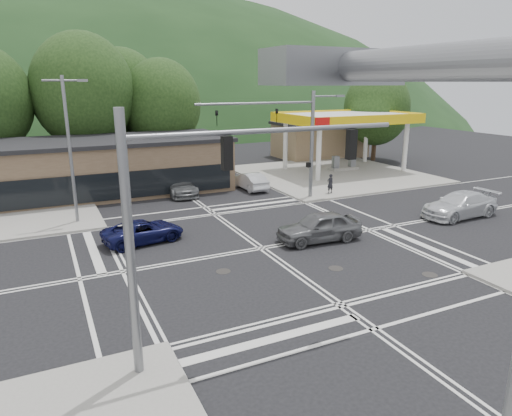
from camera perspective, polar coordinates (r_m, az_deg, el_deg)
name	(u,v)px	position (r m, az deg, el deg)	size (l,w,h in m)	color
ground	(262,248)	(24.57, 0.70, -5.05)	(120.00, 120.00, 0.00)	black
sidewalk_ne	(333,174)	(44.46, 9.55, 4.22)	(16.00, 16.00, 0.15)	gray
gas_station_canopy	(346,120)	(45.74, 11.19, 10.74)	(12.32, 8.34, 5.75)	silver
convenience_store	(320,140)	(55.12, 7.96, 8.37)	(10.00, 6.00, 3.80)	#846B4F
commercial_row	(73,170)	(38.27, -21.94, 4.42)	(24.00, 8.00, 4.00)	brown
hill_north	(85,121)	(111.42, -20.57, 10.13)	(252.00, 126.00, 140.00)	#1C3819
tree_n_b	(83,91)	(44.83, -20.79, 13.48)	(9.00, 9.00, 12.98)	#382619
tree_n_c	(161,105)	(46.05, -11.75, 12.55)	(7.60, 7.60, 10.87)	#382619
tree_n_e	(122,97)	(49.33, -16.43, 13.19)	(8.40, 8.40, 11.98)	#382619
tree_ne	(377,108)	(53.17, 14.84, 12.02)	(7.20, 7.20, 9.99)	#382619
streetlight_nw	(70,143)	(29.89, -22.21, 7.50)	(2.50, 0.25, 9.00)	slate
signal_mast_ne	(298,132)	(33.72, 5.22, 9.40)	(11.65, 0.30, 8.00)	slate
signal_mast_sw	(190,206)	(13.46, -8.24, 0.21)	(9.14, 0.28, 8.00)	slate
car_blue_west	(143,231)	(26.07, -13.90, -2.85)	(2.06, 4.46, 1.24)	#0D103D
car_grey_center	(319,227)	(25.69, 7.90, -2.34)	(1.94, 4.81, 1.64)	#5B5C5F
car_silver_east	(460,205)	(32.86, 24.13, 0.36)	(2.26, 5.56, 1.61)	silver
car_queue_a	(250,181)	(37.78, -0.76, 3.41)	(1.49, 4.26, 1.41)	silver
car_queue_b	(189,178)	(39.11, -8.41, 3.74)	(1.78, 4.44, 1.51)	beige
car_northbound	(179,185)	(36.59, -9.60, 2.86)	(2.10, 5.16, 1.50)	slate
pedestrian	(330,184)	(36.26, 9.26, 3.04)	(0.56, 0.37, 1.53)	black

